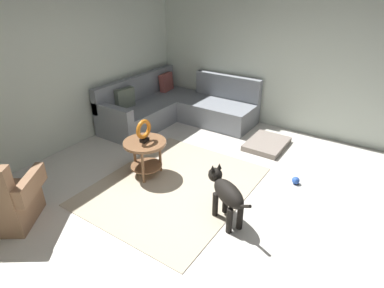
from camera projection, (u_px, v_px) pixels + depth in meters
The scene contains 11 objects.
ground_plane at pixel (212, 213), 3.90m from camera, with size 6.00×6.00×0.10m, color silver.
wall_back at pixel (46, 69), 4.70m from camera, with size 6.00×0.12×2.70m, color silver.
wall_right at pixel (300, 57), 5.44m from camera, with size 0.12×6.00×2.70m, color silver.
area_rug at pixel (174, 185), 4.33m from camera, with size 2.30×1.90×0.01m, color #BCAD93.
sectional_couch at pixel (175, 108), 6.21m from camera, with size 2.20×2.25×0.88m.
armchair at pixel (1, 201), 3.51m from camera, with size 0.95×1.00×0.88m.
side_table at pixel (145, 149), 4.40m from camera, with size 0.60×0.60×0.54m.
torus_sculpture at pixel (144, 130), 4.26m from camera, with size 0.28×0.08×0.33m.
dog_bed_mat at pixel (267, 144), 5.36m from camera, with size 0.80×0.60×0.09m, color gray.
dog at pixel (226, 193), 3.55m from camera, with size 0.48×0.76×0.63m.
dog_toy_ball at pixel (296, 180), 4.36m from camera, with size 0.11×0.11×0.11m, color blue.
Camera 1 is at (-2.70, -1.49, 2.50)m, focal length 29.37 mm.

